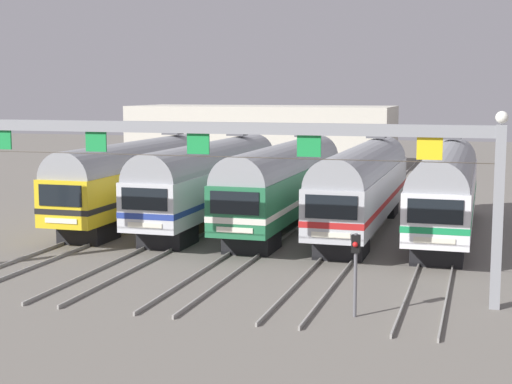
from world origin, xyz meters
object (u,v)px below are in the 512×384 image
object	(u,v)px
commuter_train_yellow	(140,176)
commuter_train_silver	(210,178)
yard_signal_mast	(356,259)
commuter_train_green	(285,181)
commuter_train_white	(446,186)
catenary_gantry	(198,153)
commuter_train_stainless	(363,183)

from	to	relation	value
commuter_train_yellow	commuter_train_silver	world-z (taller)	same
yard_signal_mast	commuter_train_green	bearing A→B (deg)	112.35
commuter_train_silver	commuter_train_white	bearing A→B (deg)	0.00
catenary_gantry	commuter_train_silver	bearing A→B (deg)	107.92
commuter_train_white	commuter_train_green	bearing A→B (deg)	180.00
commuter_train_green	commuter_train_stainless	world-z (taller)	same
commuter_train_silver	commuter_train_white	distance (m)	13.10
commuter_train_white	catenary_gantry	bearing A→B (deg)	-122.90
commuter_train_stainless	yard_signal_mast	world-z (taller)	commuter_train_stainless
commuter_train_silver	commuter_train_stainless	distance (m)	8.73
commuter_train_yellow	commuter_train_stainless	xyz separation A→B (m)	(13.10, 0.00, 0.00)
commuter_train_white	yard_signal_mast	world-z (taller)	commuter_train_white
commuter_train_stainless	yard_signal_mast	xyz separation A→B (m)	(2.18, -15.92, -0.67)
commuter_train_yellow	commuter_train_white	world-z (taller)	same
commuter_train_silver	commuter_train_stainless	bearing A→B (deg)	0.00
commuter_train_silver	catenary_gantry	bearing A→B (deg)	-72.08
commuter_train_silver	yard_signal_mast	bearing A→B (deg)	-55.57
commuter_train_silver	commuter_train_green	distance (m)	4.37
commuter_train_green	catenary_gantry	distance (m)	13.74
commuter_train_green	catenary_gantry	bearing A→B (deg)	-90.00
commuter_train_yellow	commuter_train_white	bearing A→B (deg)	0.00
commuter_train_yellow	commuter_train_white	xyz separation A→B (m)	(17.46, 0.00, 0.00)
commuter_train_silver	yard_signal_mast	distance (m)	19.32
commuter_train_yellow	commuter_train_silver	bearing A→B (deg)	0.00
commuter_train_silver	catenary_gantry	distance (m)	14.42
commuter_train_yellow	commuter_train_white	distance (m)	17.46
commuter_train_yellow	yard_signal_mast	world-z (taller)	commuter_train_yellow
commuter_train_silver	commuter_train_green	size ratio (longest dim) A/B	1.00
commuter_train_yellow	commuter_train_green	xyz separation A→B (m)	(8.73, 0.00, 0.00)
catenary_gantry	commuter_train_white	bearing A→B (deg)	57.10
yard_signal_mast	commuter_train_silver	bearing A→B (deg)	124.43
commuter_train_yellow	commuter_train_silver	distance (m)	4.37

